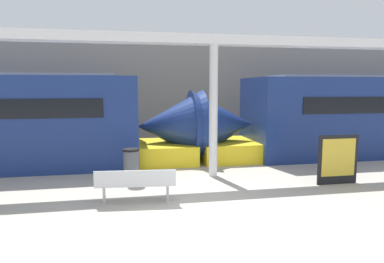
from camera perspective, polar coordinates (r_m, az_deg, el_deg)
The scene contains 7 objects.
ground_plane at distance 7.89m, azimuth 1.01°, elevation -12.92°, with size 60.00×60.00×0.00m, color #A8A093.
station_wall at distance 16.90m, azimuth -5.63°, elevation 6.57°, with size 56.00×0.20×5.00m, color gray.
bench_near at distance 8.27m, azimuth -9.37°, elevation -8.34°, with size 1.92×0.61×0.82m.
trash_bin at distance 9.93m, azimuth -10.09°, elevation -5.70°, with size 0.47×0.47×1.01m.
poster_board at distance 10.53m, azimuth 23.13°, elevation -4.30°, with size 1.20×0.07×1.41m.
support_column_near at distance 10.41m, azimuth 3.59°, elevation 3.27°, with size 0.26×0.26×3.98m, color silver.
canopy_beam at distance 10.48m, azimuth 3.69°, elevation 14.97°, with size 28.00×0.60×0.28m, color silver.
Camera 1 is at (-1.51, -7.24, 2.74)m, focal length 32.00 mm.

